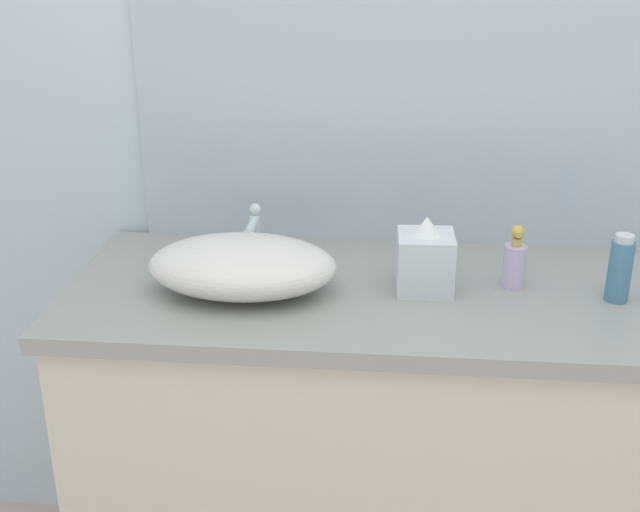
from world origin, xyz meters
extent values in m
cube|color=silver|center=(0.00, 0.73, 1.30)|extent=(6.00, 0.06, 2.60)
cube|color=beige|center=(-0.07, 0.39, 0.44)|extent=(1.41, 0.55, 0.87)
cube|color=gray|center=(-0.07, 0.39, 0.89)|extent=(1.45, 0.59, 0.04)
ellipsoid|color=silver|center=(-0.40, 0.35, 0.97)|extent=(0.41, 0.27, 0.12)
cylinder|color=silver|center=(-0.40, 0.52, 0.97)|extent=(0.02, 0.02, 0.11)
cylinder|color=silver|center=(-0.40, 0.47, 1.02)|extent=(0.02, 0.09, 0.02)
sphere|color=silver|center=(-0.40, 0.53, 1.04)|extent=(0.03, 0.03, 0.03)
cylinder|color=#C1AFD7|center=(0.19, 0.43, 0.96)|extent=(0.05, 0.05, 0.10)
cylinder|color=tan|center=(0.19, 0.43, 1.02)|extent=(0.02, 0.02, 0.02)
sphere|color=gold|center=(0.19, 0.43, 1.04)|extent=(0.03, 0.03, 0.03)
cylinder|color=gold|center=(0.19, 0.42, 1.04)|extent=(0.01, 0.02, 0.01)
cylinder|color=teal|center=(0.40, 0.38, 0.98)|extent=(0.05, 0.05, 0.13)
cylinder|color=silver|center=(0.40, 0.38, 1.05)|extent=(0.04, 0.04, 0.02)
cube|color=silver|center=(-0.01, 0.40, 0.97)|extent=(0.12, 0.12, 0.13)
cone|color=white|center=(-0.01, 0.40, 1.06)|extent=(0.07, 0.07, 0.04)
camera|label=1|loc=(-0.08, -1.22, 1.65)|focal=45.37mm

